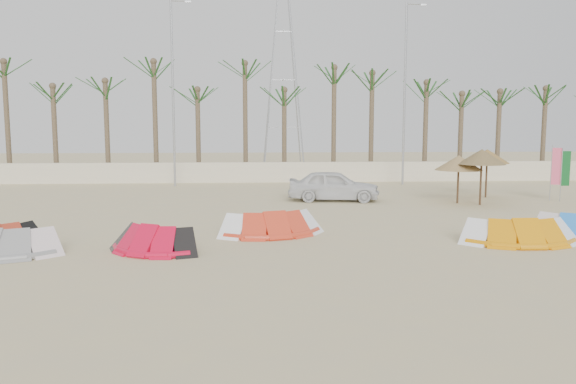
{
  "coord_description": "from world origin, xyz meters",
  "views": [
    {
      "loc": [
        -1.25,
        -14.17,
        3.76
      ],
      "look_at": [
        0.0,
        6.0,
        1.3
      ],
      "focal_mm": 35.0,
      "sensor_mm": 36.0,
      "label": 1
    }
  ],
  "objects": [
    {
      "name": "parasol_right",
      "position": [
        10.67,
        13.76,
        2.12
      ],
      "size": [
        2.21,
        2.21,
        2.47
      ],
      "color": "#4C331E",
      "rests_on": "ground"
    },
    {
      "name": "flag_pink",
      "position": [
        13.42,
        12.24,
        1.64
      ],
      "size": [
        0.44,
        0.16,
        2.76
      ],
      "color": "#A5A8AD",
      "rests_on": "ground"
    },
    {
      "name": "boundary_wall",
      "position": [
        0.0,
        22.0,
        0.65
      ],
      "size": [
        60.0,
        0.3,
        1.3
      ],
      "primitive_type": "cube",
      "color": "beige",
      "rests_on": "ground"
    },
    {
      "name": "kite_red_mid",
      "position": [
        -4.23,
        2.45,
        0.42
      ],
      "size": [
        3.32,
        2.48,
        0.9
      ],
      "color": "red",
      "rests_on": "ground"
    },
    {
      "name": "ground",
      "position": [
        0.0,
        0.0,
        0.0
      ],
      "size": [
        120.0,
        120.0,
        0.0
      ],
      "primitive_type": "plane",
      "color": "#C9B780",
      "rests_on": "ground"
    },
    {
      "name": "parasol_left",
      "position": [
        8.45,
        11.77,
        1.93
      ],
      "size": [
        2.22,
        2.22,
        2.28
      ],
      "color": "#4C331E",
      "rests_on": "ground"
    },
    {
      "name": "kite_orange",
      "position": [
        7.13,
        3.01,
        0.42
      ],
      "size": [
        3.65,
        1.61,
        0.9
      ],
      "color": "orange",
      "rests_on": "ground"
    },
    {
      "name": "lamp_b",
      "position": [
        -5.96,
        20.0,
        5.77
      ],
      "size": [
        1.25,
        0.14,
        11.0
      ],
      "color": "#A5A8AD",
      "rests_on": "ground"
    },
    {
      "name": "palm_line",
      "position": [
        0.67,
        23.5,
        6.44
      ],
      "size": [
        52.0,
        4.0,
        7.7
      ],
      "color": "brown",
      "rests_on": "ground"
    },
    {
      "name": "flag_green",
      "position": [
        13.82,
        12.04,
        1.54
      ],
      "size": [
        0.45,
        0.04,
        2.6
      ],
      "color": "#A5A8AD",
      "rests_on": "ground"
    },
    {
      "name": "pylon",
      "position": [
        1.0,
        28.0,
        0.0
      ],
      "size": [
        3.0,
        3.0,
        14.0
      ],
      "primitive_type": null,
      "color": "#A5A8AD",
      "rests_on": "ground"
    },
    {
      "name": "lamp_c",
      "position": [
        8.04,
        20.0,
        5.77
      ],
      "size": [
        1.25,
        0.14,
        11.0
      ],
      "color": "#A5A8AD",
      "rests_on": "ground"
    },
    {
      "name": "car",
      "position": [
        2.68,
        12.95,
        0.76
      ],
      "size": [
        4.63,
        2.36,
        1.51
      ],
      "primitive_type": "imported",
      "rotation": [
        0.0,
        0.0,
        1.44
      ],
      "color": "silver",
      "rests_on": "ground"
    },
    {
      "name": "kite_red_right",
      "position": [
        -0.63,
        4.86,
        0.42
      ],
      "size": [
        3.79,
        2.34,
        0.9
      ],
      "color": "red",
      "rests_on": "ground"
    },
    {
      "name": "parasol_mid",
      "position": [
        9.29,
        11.12,
        2.24
      ],
      "size": [
        2.17,
        2.17,
        2.6
      ],
      "color": "#4C331E",
      "rests_on": "ground"
    }
  ]
}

